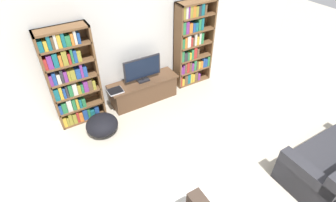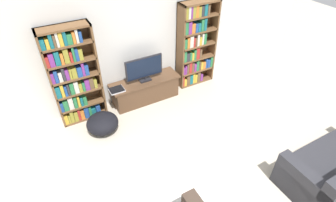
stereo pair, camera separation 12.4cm
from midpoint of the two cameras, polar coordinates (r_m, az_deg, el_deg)
wall_back at (r=5.18m, az=-7.01°, el=13.38°), size 8.80×0.06×2.60m
bookshelf_left at (r=4.92m, az=-19.38°, el=4.94°), size 0.85×0.30×1.85m
bookshelf_right at (r=5.77m, az=6.35°, el=11.94°), size 0.85×0.30×1.85m
tv_stand at (r=5.50m, az=-4.29°, el=2.45°), size 1.44×0.46×0.49m
television at (r=5.21m, az=-4.53°, el=7.04°), size 0.78×0.16×0.52m
laptop at (r=5.13m, az=-10.44°, el=2.40°), size 0.28×0.24×0.03m
area_rug at (r=4.23m, az=5.01°, el=-16.47°), size 2.05×1.61×0.02m
beanbag_ottoman at (r=4.94m, az=-13.38°, el=-4.73°), size 0.58×0.58×0.33m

